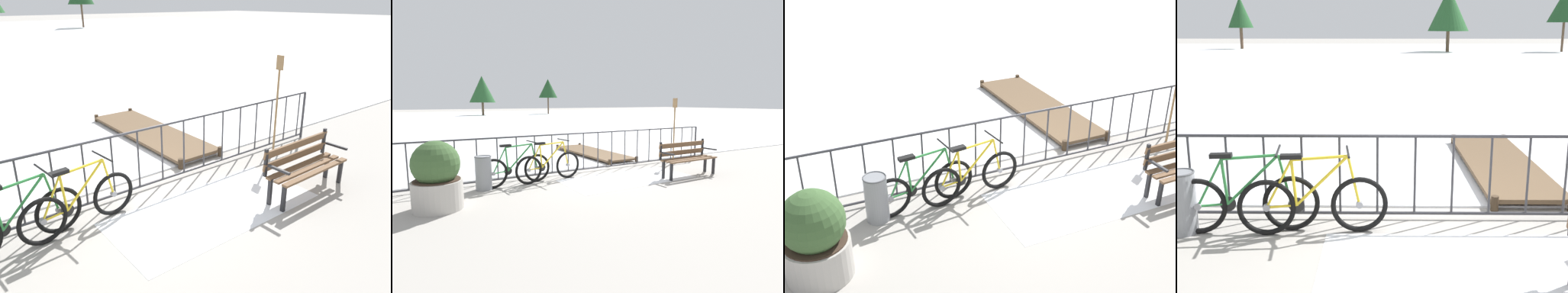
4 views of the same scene
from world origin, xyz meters
The scene contains 8 objects.
ground_plane centered at (0.00, 0.00, 0.00)m, with size 160.00×160.00×0.00m, color #9E9991.
snow_patch centered at (0.81, -1.20, 0.00)m, with size 3.23×1.46×0.01m, color white.
railing_fence centered at (0.00, 0.00, 0.56)m, with size 9.06×0.06×1.07m.
bicycle_near_railing centered at (-1.75, -0.41, 0.37)m, with size 1.71×0.52×0.97m.
bicycle_second centered at (-0.96, -0.44, 0.37)m, with size 1.71×0.52×0.97m.
planter_with_shrub centered at (-3.43, -1.32, 0.58)m, with size 0.84×0.84×1.21m.
trash_bin centered at (-2.46, -0.44, 0.37)m, with size 0.35×0.35×0.73m.
wooden_dock centered at (1.78, 2.14, 0.12)m, with size 1.10×3.79×0.20m.
Camera 3 is at (-3.66, -6.67, 4.35)m, focal length 46.19 mm.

